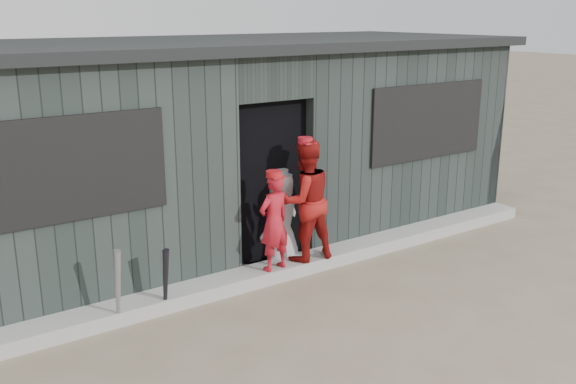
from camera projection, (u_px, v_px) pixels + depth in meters
ground at (396, 336)px, 6.06m from camera, size 80.00×80.00×0.00m
curb at (287, 268)px, 7.48m from camera, size 8.00×0.36×0.15m
bat_left at (118, 289)px, 6.07m from camera, size 0.10×0.26×0.85m
bat_mid at (165, 281)px, 6.44m from camera, size 0.11×0.17×0.70m
bat_right at (166, 281)px, 6.40m from camera, size 0.09×0.21×0.72m
player_red_left at (274, 222)px, 7.11m from camera, size 0.45×0.33×1.12m
player_red_right at (305, 200)px, 7.38m from camera, size 0.74×0.60×1.43m
player_grey_back at (281, 219)px, 7.63m from camera, size 0.64×0.50×1.16m
dugout at (215, 143)px, 8.49m from camera, size 8.30×3.30×2.62m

